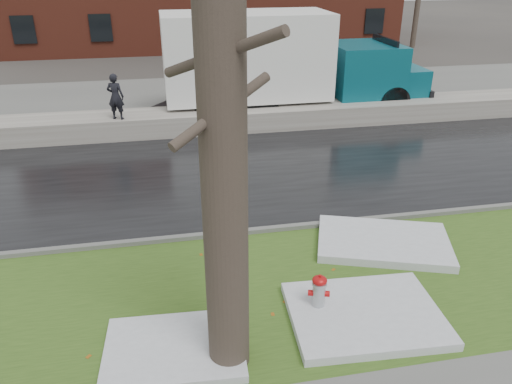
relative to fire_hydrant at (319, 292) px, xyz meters
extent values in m
plane|color=#47423D|center=(-1.04, 1.97, -0.46)|extent=(120.00, 120.00, 0.00)
cube|color=#304C19|center=(-1.04, 0.72, -0.44)|extent=(60.00, 4.50, 0.04)
cube|color=black|center=(-1.04, 6.47, -0.45)|extent=(60.00, 7.00, 0.03)
cube|color=slate|center=(-1.04, 14.97, -0.45)|extent=(60.00, 9.00, 0.03)
cube|color=slate|center=(-1.04, 2.97, -0.39)|extent=(60.00, 0.15, 0.14)
cube|color=#A5A197|center=(-1.04, 10.67, -0.09)|extent=(60.00, 1.60, 0.75)
cylinder|color=brown|center=(-7.04, 27.97, 2.79)|extent=(0.36, 0.36, 6.50)
cylinder|color=#ABAFB3|center=(0.00, 0.00, -0.08)|extent=(0.28, 0.28, 0.68)
ellipsoid|color=#AD0D0F|center=(0.00, 0.00, 0.26)|extent=(0.33, 0.33, 0.16)
cylinder|color=#AD0D0F|center=(0.00, 0.00, 0.34)|extent=(0.06, 0.06, 0.05)
cylinder|color=#AD0D0F|center=(-0.14, 0.03, -0.01)|extent=(0.12, 0.13, 0.11)
cylinder|color=#AD0D0F|center=(0.13, -0.04, -0.01)|extent=(0.12, 0.13, 0.11)
cylinder|color=#ABAFB3|center=(0.04, 0.13, -0.01)|extent=(0.16, 0.13, 0.14)
cylinder|color=brown|center=(-1.71, -0.83, 3.50)|extent=(0.76, 0.76, 7.84)
cylinder|color=brown|center=(-1.71, -0.83, 4.28)|extent=(1.33, 1.59, 0.82)
cylinder|color=brown|center=(-1.71, -0.83, 3.61)|extent=(1.42, 1.03, 0.70)
cube|color=black|center=(2.32, 11.97, 0.28)|extent=(9.10, 1.15, 0.25)
cube|color=white|center=(0.84, 11.97, 1.93)|extent=(6.14, 2.85, 3.07)
cube|color=#0B5767|center=(5.56, 11.98, 1.24)|extent=(2.62, 2.73, 1.93)
cube|color=#0B5767|center=(7.21, 11.98, 0.79)|extent=(1.37, 2.50, 1.02)
cube|color=black|center=(6.35, 11.98, 1.93)|extent=(0.09, 2.27, 1.02)
cube|color=black|center=(-2.91, 11.97, -0.09)|extent=(1.95, 1.37, 0.76)
cylinder|color=black|center=(6.41, 10.79, 0.16)|extent=(1.25, 0.34, 1.25)
cylinder|color=black|center=(6.41, 13.18, 0.16)|extent=(1.25, 0.34, 1.25)
cylinder|color=black|center=(1.18, 10.78, 0.16)|extent=(1.25, 0.34, 1.25)
cylinder|color=black|center=(1.18, 13.17, 0.16)|extent=(1.25, 0.34, 1.25)
cylinder|color=black|center=(-0.64, 10.78, 0.16)|extent=(1.25, 0.34, 1.25)
cylinder|color=black|center=(-0.64, 13.16, 0.16)|extent=(1.25, 0.34, 1.25)
imported|color=black|center=(-3.91, 10.20, 1.06)|extent=(0.65, 0.53, 1.54)
cube|color=silver|center=(0.75, -0.33, -0.34)|extent=(2.71, 2.15, 0.16)
cube|color=silver|center=(-2.55, -0.53, -0.35)|extent=(2.29, 1.72, 0.14)
cube|color=silver|center=(2.08, 1.87, -0.33)|extent=(3.24, 2.62, 0.18)
camera|label=1|loc=(-2.44, -6.76, 5.33)|focal=35.00mm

